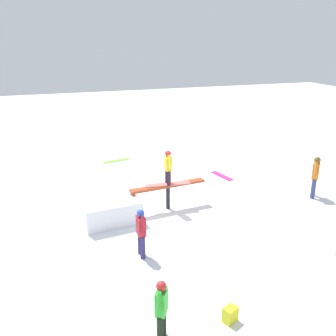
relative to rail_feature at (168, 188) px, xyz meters
The scene contains 10 objects.
ground_plane 0.77m from the rail_feature, ahead, with size 60.00×60.00×0.00m, color white.
rail_feature is the anchor object (origin of this frame).
snow_kicker_ramp 2.12m from the rail_feature, behind, with size 1.80×1.50×0.75m, color white.
main_rider_on_rail 0.71m from the rail_feature, ahead, with size 1.55×0.72×1.22m.
bystander_green 5.99m from the rail_feature, 110.12° to the right, with size 0.38×0.56×1.36m.
bystander_orange 5.52m from the rail_feature, ahead, with size 0.55×0.57×1.57m.
bystander_red 3.08m from the rail_feature, 122.46° to the right, with size 0.21×0.63×1.40m.
loose_snowboard_lime 5.89m from the rail_feature, 96.46° to the left, with size 1.31×0.28×0.02m, color #8AE137.
loose_snowboard_magenta 4.03m from the rail_feature, 35.13° to the left, with size 1.26×0.28×0.02m, color #C82792.
backpack_on_snow 5.67m from the rail_feature, 95.51° to the right, with size 0.30×0.22×0.34m, color yellow.
Camera 1 is at (-3.85, -11.23, 5.69)m, focal length 40.00 mm.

